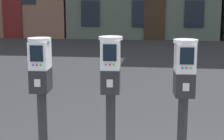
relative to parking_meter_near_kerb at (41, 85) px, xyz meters
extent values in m
cylinder|color=black|center=(0.00, 0.00, -0.52)|extent=(0.10, 0.10, 0.92)
cube|color=black|center=(0.00, 0.00, 0.05)|extent=(0.19, 0.25, 0.21)
cube|color=#A5A8AD|center=(0.01, -0.12, 0.05)|extent=(0.06, 0.02, 0.07)
cube|color=#B7BABF|center=(0.00, 0.00, 0.28)|extent=(0.19, 0.24, 0.26)
cube|color=black|center=(0.01, -0.12, 0.31)|extent=(0.12, 0.02, 0.15)
cylinder|color=blue|center=(-0.03, -0.12, 0.21)|extent=(0.02, 0.01, 0.02)
cylinder|color=red|center=(0.01, -0.12, 0.21)|extent=(0.02, 0.01, 0.02)
cylinder|color=green|center=(0.04, -0.12, 0.21)|extent=(0.02, 0.01, 0.02)
cylinder|color=#B7BABF|center=(0.00, 0.00, 0.43)|extent=(0.23, 0.23, 0.03)
cylinder|color=black|center=(0.66, 0.00, -0.52)|extent=(0.10, 0.10, 0.94)
cube|color=black|center=(0.66, 0.00, 0.06)|extent=(0.19, 0.25, 0.22)
cube|color=#A5A8AD|center=(0.67, -0.12, 0.06)|extent=(0.06, 0.02, 0.07)
cube|color=#B7BABF|center=(0.66, 0.00, 0.30)|extent=(0.19, 0.24, 0.26)
cube|color=black|center=(0.67, -0.12, 0.33)|extent=(0.12, 0.02, 0.15)
cylinder|color=blue|center=(0.64, -0.12, 0.23)|extent=(0.02, 0.01, 0.02)
cylinder|color=red|center=(0.67, -0.12, 0.23)|extent=(0.02, 0.01, 0.02)
cylinder|color=green|center=(0.71, -0.12, 0.23)|extent=(0.02, 0.01, 0.02)
cylinder|color=#B7BABF|center=(0.66, 0.00, 0.45)|extent=(0.23, 0.23, 0.03)
cube|color=black|center=(1.33, 0.00, 0.05)|extent=(0.19, 0.25, 0.21)
cube|color=#A5A8AD|center=(1.34, -0.12, 0.05)|extent=(0.06, 0.02, 0.07)
cube|color=#B7BABF|center=(1.33, 0.00, 0.29)|extent=(0.19, 0.24, 0.26)
cube|color=black|center=(1.34, -0.12, 0.32)|extent=(0.12, 0.02, 0.15)
cylinder|color=blue|center=(1.30, -0.12, 0.21)|extent=(0.02, 0.01, 0.02)
cylinder|color=red|center=(1.34, -0.12, 0.21)|extent=(0.02, 0.01, 0.02)
cylinder|color=green|center=(1.37, -0.12, 0.21)|extent=(0.02, 0.01, 0.02)
cylinder|color=#B7BABF|center=(1.33, 0.00, 0.43)|extent=(0.23, 0.23, 0.03)
cube|color=#591414|center=(-6.19, 14.29, -0.07)|extent=(1.00, 0.07, 2.10)
cube|color=black|center=(-2.21, 14.29, 0.14)|extent=(0.90, 0.06, 1.26)
cube|color=black|center=(0.26, 14.29, 0.14)|extent=(0.90, 0.06, 1.26)
cube|color=black|center=(2.73, 14.29, 0.14)|extent=(0.90, 0.06, 1.26)
cube|color=black|center=(0.90, 14.29, -0.07)|extent=(1.00, 0.07, 2.10)
camera|label=1|loc=(1.09, -3.22, 0.79)|focal=58.14mm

